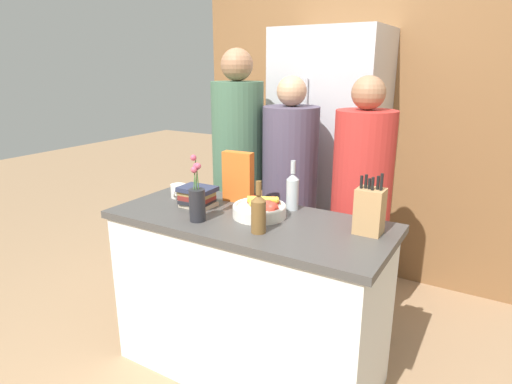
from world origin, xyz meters
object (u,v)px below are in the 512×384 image
(person_in_blue, at_px, (290,187))
(bottle_oil, at_px, (293,190))
(cereal_box, at_px, (238,177))
(person_in_red_tee, at_px, (361,200))
(knife_block, at_px, (370,211))
(book_stack, at_px, (197,197))
(fruit_bowl, at_px, (261,209))
(coffee_mug, at_px, (178,191))
(person_at_sink, at_px, (238,167))
(bottle_vinegar, at_px, (259,213))
(flower_vase, at_px, (197,201))
(refrigerator, at_px, (328,162))

(person_in_blue, bearing_deg, bottle_oil, -88.10)
(cereal_box, distance_m, person_in_red_tee, 0.75)
(knife_block, relative_size, book_stack, 1.48)
(fruit_bowl, height_order, cereal_box, cereal_box)
(coffee_mug, xyz_separation_m, bottle_oil, (0.69, 0.15, 0.07))
(coffee_mug, bearing_deg, person_at_sink, 81.56)
(person_at_sink, bearing_deg, bottle_oil, -46.34)
(fruit_bowl, bearing_deg, knife_block, 5.92)
(person_in_red_tee, bearing_deg, knife_block, -75.65)
(bottle_oil, bearing_deg, person_at_sink, 147.63)
(person_in_red_tee, bearing_deg, person_in_blue, 165.87)
(bottle_vinegar, bearing_deg, flower_vase, -176.39)
(cereal_box, relative_size, person_at_sink, 0.16)
(refrigerator, height_order, book_stack, refrigerator)
(cereal_box, height_order, person_in_blue, person_in_blue)
(cereal_box, bearing_deg, refrigerator, 82.80)
(refrigerator, relative_size, bottle_vinegar, 7.70)
(fruit_bowl, height_order, bottle_vinegar, bottle_vinegar)
(refrigerator, xyz_separation_m, cereal_box, (-0.13, -1.07, 0.10))
(coffee_mug, height_order, bottle_oil, bottle_oil)
(person_in_blue, xyz_separation_m, person_in_red_tee, (0.51, -0.07, 0.01))
(flower_vase, relative_size, person_in_red_tee, 0.21)
(bottle_vinegar, bearing_deg, person_at_sink, 128.71)
(person_in_red_tee, bearing_deg, coffee_mug, -157.04)
(person_in_blue, distance_m, person_in_red_tee, 0.51)
(refrigerator, relative_size, person_in_red_tee, 1.19)
(flower_vase, height_order, coffee_mug, flower_vase)
(knife_block, bearing_deg, book_stack, -173.89)
(bottle_vinegar, xyz_separation_m, person_in_blue, (-0.26, 0.85, -0.12))
(person_in_blue, bearing_deg, cereal_box, -126.97)
(bottle_vinegar, distance_m, person_in_red_tee, 0.83)
(bottle_oil, distance_m, person_in_red_tee, 0.49)
(book_stack, bearing_deg, cereal_box, 54.42)
(book_stack, bearing_deg, person_in_red_tee, 39.74)
(refrigerator, bearing_deg, person_at_sink, -122.09)
(bottle_oil, xyz_separation_m, person_in_red_tee, (0.27, 0.39, -0.12))
(coffee_mug, xyz_separation_m, book_stack, (0.21, -0.08, 0.02))
(person_at_sink, bearing_deg, knife_block, -39.61)
(bottle_oil, height_order, person_in_blue, person_in_blue)
(refrigerator, height_order, bottle_vinegar, refrigerator)
(refrigerator, relative_size, knife_block, 6.55)
(cereal_box, xyz_separation_m, coffee_mug, (-0.35, -0.12, -0.11))
(bottle_oil, distance_m, bottle_vinegar, 0.39)
(knife_block, height_order, book_stack, knife_block)
(refrigerator, bearing_deg, person_in_red_tee, -54.03)
(person_at_sink, bearing_deg, coffee_mug, -112.42)
(fruit_bowl, xyz_separation_m, flower_vase, (-0.25, -0.22, 0.07))
(fruit_bowl, xyz_separation_m, book_stack, (-0.39, -0.04, 0.02))
(book_stack, bearing_deg, bottle_oil, 25.74)
(person_at_sink, xyz_separation_m, person_in_blue, (0.37, 0.07, -0.11))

